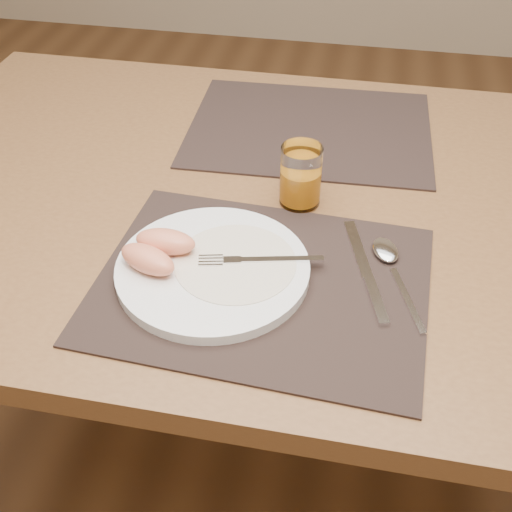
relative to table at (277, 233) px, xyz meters
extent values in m
plane|color=brown|center=(0.00, 0.00, -0.67)|extent=(5.00, 5.00, 0.00)
cube|color=brown|center=(0.00, 0.00, 0.06)|extent=(1.40, 0.90, 0.04)
cylinder|color=brown|center=(-0.62, 0.37, -0.31)|extent=(0.06, 0.06, 0.71)
cube|color=black|center=(0.01, -0.22, 0.09)|extent=(0.47, 0.37, 0.00)
cube|color=black|center=(0.02, 0.22, 0.09)|extent=(0.46, 0.37, 0.00)
cylinder|color=white|center=(-0.06, -0.22, 0.10)|extent=(0.27, 0.27, 0.02)
cylinder|color=white|center=(-0.03, -0.21, 0.10)|extent=(0.17, 0.17, 0.00)
cube|color=silver|center=(0.04, -0.19, 0.11)|extent=(0.11, 0.04, 0.00)
cube|color=silver|center=(-0.03, -0.20, 0.11)|extent=(0.03, 0.02, 0.00)
cube|color=silver|center=(-0.06, -0.21, 0.11)|extent=(0.04, 0.03, 0.00)
cube|color=silver|center=(0.14, -0.12, 0.09)|extent=(0.05, 0.13, 0.00)
cube|color=silver|center=(0.17, -0.23, 0.09)|extent=(0.04, 0.09, 0.01)
cube|color=silver|center=(0.21, -0.22, 0.09)|extent=(0.05, 0.12, 0.00)
ellipsoid|color=silver|center=(0.18, -0.12, 0.09)|extent=(0.05, 0.07, 0.01)
cylinder|color=white|center=(0.04, -0.02, 0.14)|extent=(0.06, 0.06, 0.10)
cylinder|color=orange|center=(0.04, -0.02, 0.12)|extent=(0.05, 0.05, 0.05)
ellipsoid|color=#E2825C|center=(-0.14, -0.24, 0.12)|extent=(0.10, 0.07, 0.03)
ellipsoid|color=#E2825C|center=(-0.13, -0.20, 0.12)|extent=(0.09, 0.04, 0.03)
camera|label=1|loc=(0.13, -0.86, 0.69)|focal=45.00mm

